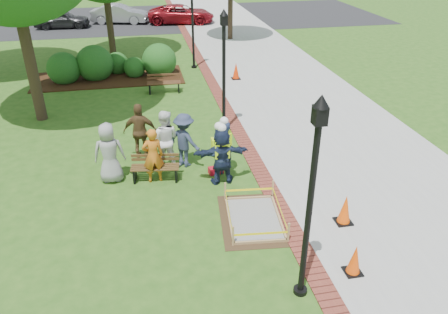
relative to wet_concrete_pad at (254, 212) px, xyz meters
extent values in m
plane|color=#285116|center=(-0.96, 0.43, -0.23)|extent=(100.00, 100.00, 0.00)
cube|color=#9E9E99|center=(4.04, 10.43, -0.22)|extent=(6.00, 60.00, 0.02)
cube|color=maroon|center=(0.79, 10.43, -0.22)|extent=(0.50, 60.00, 0.03)
cube|color=#381E0F|center=(-3.96, 12.43, -0.21)|extent=(7.00, 3.00, 0.05)
cube|color=black|center=(-0.96, 27.43, -0.23)|extent=(36.00, 12.00, 0.01)
cube|color=#47331E|center=(0.00, 0.00, -0.23)|extent=(1.93, 2.46, 0.01)
cube|color=gray|center=(0.00, 0.00, -0.21)|extent=(1.38, 1.91, 0.04)
cube|color=tan|center=(0.00, 0.00, -0.19)|extent=(1.51, 2.04, 0.08)
cube|color=tan|center=(0.00, 0.00, 0.04)|extent=(1.54, 2.08, 0.55)
cube|color=yellow|center=(0.00, 0.00, 0.07)|extent=(1.49, 2.02, 0.06)
cube|color=brown|center=(-2.33, 2.45, 0.19)|extent=(1.42, 0.59, 0.04)
cube|color=brown|center=(-2.30, 2.67, 0.40)|extent=(1.37, 0.23, 0.22)
cube|color=black|center=(-2.33, 2.45, -0.03)|extent=(1.30, 0.63, 0.41)
cube|color=brown|center=(-1.51, 9.95, 0.21)|extent=(1.49, 0.54, 0.04)
cube|color=brown|center=(-1.49, 10.18, 0.44)|extent=(1.46, 0.15, 0.23)
cube|color=black|center=(-1.51, 9.95, -0.02)|extent=(1.36, 0.58, 0.43)
cube|color=black|center=(1.59, -2.26, -0.21)|extent=(0.37, 0.37, 0.05)
cone|color=#F34B07|center=(1.59, -2.26, 0.16)|extent=(0.29, 0.29, 0.68)
cube|color=black|center=(2.16, -0.56, -0.21)|extent=(0.41, 0.41, 0.05)
cone|color=#FF5208|center=(2.16, -0.56, 0.20)|extent=(0.32, 0.32, 0.75)
cube|color=black|center=(2.01, 11.14, -0.21)|extent=(0.41, 0.41, 0.05)
cone|color=red|center=(2.01, 11.14, 0.20)|extent=(0.32, 0.32, 0.75)
cube|color=#AB0D1E|center=(-0.54, 2.49, -0.13)|extent=(0.46, 0.32, 0.21)
cylinder|color=black|center=(0.29, -2.57, 1.67)|extent=(0.12, 0.12, 3.80)
cube|color=black|center=(0.29, -2.57, 3.67)|extent=(0.22, 0.22, 0.32)
cone|color=black|center=(0.29, -2.57, 3.92)|extent=(0.28, 0.28, 0.22)
cylinder|color=black|center=(0.29, -2.57, -0.18)|extent=(0.28, 0.28, 0.10)
cylinder|color=black|center=(0.29, 5.43, 1.67)|extent=(0.12, 0.12, 3.80)
cube|color=black|center=(0.29, 5.43, 3.67)|extent=(0.22, 0.22, 0.32)
cone|color=black|center=(0.29, 5.43, 3.92)|extent=(0.28, 0.28, 0.22)
cylinder|color=black|center=(0.29, 5.43, -0.18)|extent=(0.28, 0.28, 0.10)
cylinder|color=black|center=(0.29, 13.43, 1.67)|extent=(0.12, 0.12, 3.80)
cylinder|color=black|center=(0.29, 13.43, -0.18)|extent=(0.28, 0.28, 0.10)
cylinder|color=#3D2D1E|center=(-6.36, 7.87, 2.60)|extent=(0.41, 0.41, 5.68)
cylinder|color=#3D2D1E|center=(-3.87, 16.30, 2.11)|extent=(0.35, 0.35, 4.68)
cylinder|color=#3D2D1E|center=(3.46, 19.34, 1.72)|extent=(0.31, 0.31, 3.91)
sphere|color=#164E19|center=(-5.98, 12.25, -0.23)|extent=(1.54, 1.54, 1.54)
sphere|color=#164E19|center=(-4.58, 12.53, -0.23)|extent=(1.74, 1.74, 1.74)
sphere|color=#164E19|center=(-2.75, 12.51, -0.23)|extent=(1.03, 1.03, 1.03)
sphere|color=#164E19|center=(-1.52, 12.56, -0.23)|extent=(1.67, 1.67, 1.67)
sphere|color=#164E19|center=(-3.58, 13.25, -0.23)|extent=(1.13, 1.13, 1.13)
imported|color=gray|center=(-3.57, 2.68, 0.66)|extent=(0.58, 0.37, 1.80)
imported|color=#C96617|center=(-2.36, 2.41, 0.59)|extent=(0.57, 0.40, 1.66)
imported|color=white|center=(-1.96, 3.23, 0.68)|extent=(0.67, 0.52, 1.83)
imported|color=brown|center=(-2.66, 3.94, 0.67)|extent=(0.64, 0.48, 1.82)
imported|color=#2D354E|center=(-1.37, 3.17, 0.62)|extent=(0.64, 0.63, 1.70)
imported|color=#171C3C|center=(-0.46, 1.96, 0.62)|extent=(0.55, 0.36, 1.70)
cube|color=#B3E112|center=(-0.46, 1.96, 0.86)|extent=(0.42, 0.26, 0.52)
sphere|color=white|center=(-0.46, 1.96, 1.49)|extent=(0.25, 0.25, 0.25)
imported|color=#1A1B43|center=(-0.28, 2.52, 0.59)|extent=(0.63, 0.58, 1.65)
cube|color=#B3E112|center=(-0.28, 2.52, 0.82)|extent=(0.42, 0.26, 0.52)
sphere|color=white|center=(-0.28, 2.52, 1.44)|extent=(0.25, 0.25, 0.25)
imported|color=#16193B|center=(-0.51, 2.09, 0.61)|extent=(0.55, 0.36, 1.69)
cube|color=#B3E112|center=(-0.51, 2.09, 0.85)|extent=(0.42, 0.26, 0.52)
sphere|color=white|center=(-0.51, 2.09, 1.48)|extent=(0.25, 0.25, 0.25)
imported|color=#29282B|center=(-7.62, 24.92, -0.23)|extent=(2.03, 4.37, 1.40)
imported|color=#98989C|center=(-3.59, 25.85, -0.23)|extent=(2.91, 4.86, 1.48)
imported|color=maroon|center=(0.92, 24.98, -0.23)|extent=(2.67, 4.76, 1.47)
camera|label=1|loc=(-2.51, -8.68, 6.41)|focal=35.00mm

